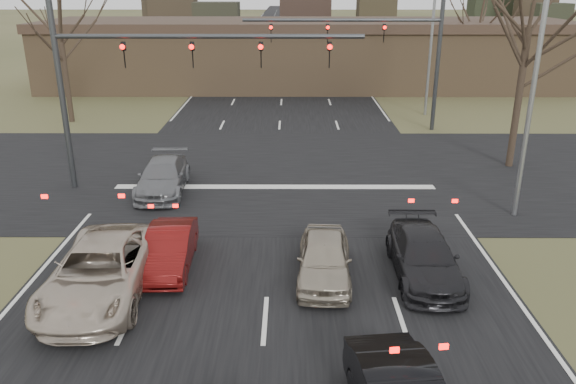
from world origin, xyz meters
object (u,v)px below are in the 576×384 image
object	(u,v)px
streetlight_right_near	(532,63)
car_silver_ahead	(324,258)
building	(307,53)
car_red_ahead	(169,249)
car_charcoal_sedan	(424,257)
mast_arm_far	(389,42)
streetlight_right_far	(430,26)
car_grey_ahead	(163,176)
mast_arm_near	(141,66)
car_silver_suv	(101,271)

from	to	relation	value
streetlight_right_near	car_silver_ahead	xyz separation A→B (m)	(-7.19, -4.79, -4.94)
building	car_red_ahead	distance (m)	32.55
car_charcoal_sedan	car_red_ahead	xyz separation A→B (m)	(-7.56, 0.53, -0.02)
streetlight_right_near	car_red_ahead	size ratio (longest dim) A/B	2.68
mast_arm_far	streetlight_right_far	xyz separation A→B (m)	(3.14, 4.00, 0.57)
car_grey_ahead	car_red_ahead	world-z (taller)	car_grey_ahead
streetlight_right_far	mast_arm_near	bearing A→B (deg)	-136.11
streetlight_right_far	car_red_ahead	xyz separation A→B (m)	(-12.32, -21.10, -4.97)
building	car_silver_suv	world-z (taller)	building
building	mast_arm_far	distance (m)	15.75
car_grey_ahead	streetlight_right_far	bearing A→B (deg)	43.56
car_charcoal_sedan	car_red_ahead	world-z (taller)	car_charcoal_sedan
mast_arm_far	streetlight_right_far	bearing A→B (deg)	51.89
building	streetlight_right_near	world-z (taller)	streetlight_right_near
streetlight_right_far	car_red_ahead	size ratio (longest dim) A/B	2.68
mast_arm_far	car_charcoal_sedan	distance (m)	18.24
streetlight_right_near	car_silver_ahead	bearing A→B (deg)	-146.32
car_grey_ahead	mast_arm_near	bearing A→B (deg)	139.02
mast_arm_far	car_silver_ahead	bearing A→B (deg)	-104.35
car_charcoal_sedan	car_red_ahead	bearing A→B (deg)	176.90
streetlight_right_near	streetlight_right_far	distance (m)	17.01
streetlight_right_near	car_silver_suv	world-z (taller)	streetlight_right_near
car_grey_ahead	car_silver_ahead	size ratio (longest dim) A/B	1.19
mast_arm_near	car_charcoal_sedan	xyz separation A→B (m)	(9.79, -7.63, -4.43)
mast_arm_far	car_silver_suv	world-z (taller)	mast_arm_far
mast_arm_far	car_silver_suv	xyz separation A→B (m)	(-10.72, -18.77, -4.26)
car_silver_suv	car_charcoal_sedan	distance (m)	9.17
mast_arm_near	car_silver_suv	distance (m)	9.80
mast_arm_near	car_red_ahead	xyz separation A→B (m)	(2.23, -7.10, -4.46)
car_silver_suv	building	bearing A→B (deg)	77.47
streetlight_right_far	car_charcoal_sedan	xyz separation A→B (m)	(-4.76, -21.63, -4.95)
car_silver_suv	car_red_ahead	world-z (taller)	car_silver_suv
car_silver_suv	mast_arm_near	bearing A→B (deg)	92.94
mast_arm_near	car_silver_ahead	world-z (taller)	mast_arm_near
building	car_red_ahead	xyz separation A→B (m)	(-5.00, -32.10, -2.05)
streetlight_right_near	car_grey_ahead	xyz separation A→B (m)	(-13.42, 2.50, -4.93)
car_red_ahead	car_silver_suv	bearing A→B (deg)	-134.83
streetlight_right_near	car_charcoal_sedan	distance (m)	8.01
car_charcoal_sedan	car_grey_ahead	xyz separation A→B (m)	(-9.16, 7.13, 0.02)
car_charcoal_sedan	mast_arm_near	bearing A→B (deg)	143.00
building	car_red_ahead	size ratio (longest dim) A/B	11.38
mast_arm_far	streetlight_right_near	bearing A→B (deg)	-78.53
car_charcoal_sedan	car_red_ahead	distance (m)	7.58
car_silver_suv	car_silver_ahead	xyz separation A→B (m)	(6.17, 0.98, -0.10)
mast_arm_far	streetlight_right_near	xyz separation A→B (m)	(2.64, -13.00, 0.57)
building	car_red_ahead	world-z (taller)	building
mast_arm_far	car_silver_suv	distance (m)	22.03
streetlight_right_far	car_silver_suv	xyz separation A→B (m)	(-13.86, -22.77, -4.83)
building	car_silver_ahead	xyz separation A→B (m)	(-0.37, -32.79, -2.01)
streetlight_right_near	car_silver_suv	bearing A→B (deg)	-156.65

